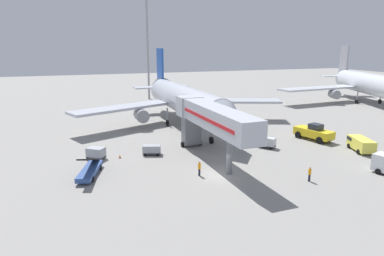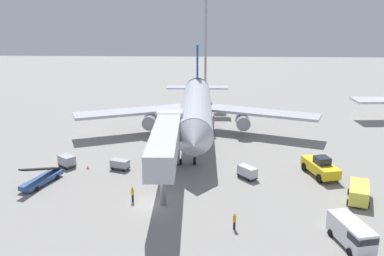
{
  "view_description": "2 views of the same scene",
  "coord_description": "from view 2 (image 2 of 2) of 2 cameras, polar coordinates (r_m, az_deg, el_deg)",
  "views": [
    {
      "loc": [
        -15.64,
        -34.6,
        14.8
      ],
      "look_at": [
        1.79,
        14.62,
        2.16
      ],
      "focal_mm": 32.15,
      "sensor_mm": 36.0,
      "label": 1
    },
    {
      "loc": [
        6.09,
        -41.8,
        20.62
      ],
      "look_at": [
        3.61,
        16.92,
        3.93
      ],
      "focal_mm": 39.12,
      "sensor_mm": 36.0,
      "label": 2
    }
  ],
  "objects": [
    {
      "name": "belt_loader_truck",
      "position": [
        54.6,
        -19.83,
        -6.48
      ],
      "size": [
        3.47,
        6.51,
        3.07
      ],
      "color": "#2D4C8E",
      "rests_on": "ground"
    },
    {
      "name": "service_van_mid_center",
      "position": [
        41.35,
        20.97,
        -13.16
      ],
      "size": [
        3.18,
        5.6,
        2.27
      ],
      "color": "white",
      "rests_on": "ground"
    },
    {
      "name": "safety_cone_bravo",
      "position": [
        58.01,
        -14.02,
        -5.21
      ],
      "size": [
        0.32,
        0.32,
        0.49
      ],
      "color": "black",
      "rests_on": "ground"
    },
    {
      "name": "airplane_at_gate",
      "position": [
        69.37,
        0.57,
        2.77
      ],
      "size": [
        41.61,
        40.37,
        14.09
      ],
      "color": "#B7BCC6",
      "rests_on": "ground"
    },
    {
      "name": "apron_light_mast",
      "position": [
        101.86,
        1.92,
        15.57
      ],
      "size": [
        2.4,
        2.4,
        29.69
      ],
      "color": "#93969B",
      "rests_on": "ground"
    },
    {
      "name": "baggage_cart_far_center",
      "position": [
        59.3,
        -16.7,
        -4.31
      ],
      "size": [
        2.66,
        2.54,
        1.57
      ],
      "color": "#38383D",
      "rests_on": "ground"
    },
    {
      "name": "baggage_cart_near_center",
      "position": [
        53.53,
        7.55,
        -5.95
      ],
      "size": [
        2.58,
        2.82,
        1.56
      ],
      "color": "#38383D",
      "rests_on": "ground"
    },
    {
      "name": "ground_crew_worker_foreground",
      "position": [
        47.38,
        -8.11,
        -8.87
      ],
      "size": [
        0.46,
        0.46,
        1.77
      ],
      "color": "#1E2333",
      "rests_on": "ground"
    },
    {
      "name": "jet_bridge",
      "position": [
        50.0,
        -3.51,
        -1.64
      ],
      "size": [
        3.82,
        19.69,
        7.44
      ],
      "color": "#B2B7C1",
      "rests_on": "ground"
    },
    {
      "name": "pushback_tug",
      "position": [
        56.16,
        17.11,
        -5.08
      ],
      "size": [
        3.86,
        6.64,
        2.68
      ],
      "color": "yellow",
      "rests_on": "ground"
    },
    {
      "name": "baggage_cart_mid_right",
      "position": [
        56.78,
        -9.8,
        -4.87
      ],
      "size": [
        2.67,
        1.93,
        1.35
      ],
      "color": "#38383D",
      "rests_on": "ground"
    },
    {
      "name": "ground_plane",
      "position": [
        47.0,
        -5.36,
        -10.25
      ],
      "size": [
        300.0,
        300.0,
        0.0
      ],
      "primitive_type": "plane",
      "color": "gray"
    },
    {
      "name": "service_van_near_left",
      "position": [
        50.69,
        21.8,
        -8.02
      ],
      "size": [
        3.51,
        5.19,
        1.88
      ],
      "color": "#E5DB4C",
      "rests_on": "ground"
    },
    {
      "name": "ground_crew_worker_midground",
      "position": [
        41.68,
        5.81,
        -12.48
      ],
      "size": [
        0.41,
        0.41,
        1.7
      ],
      "color": "#1E2333",
      "rests_on": "ground"
    }
  ]
}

